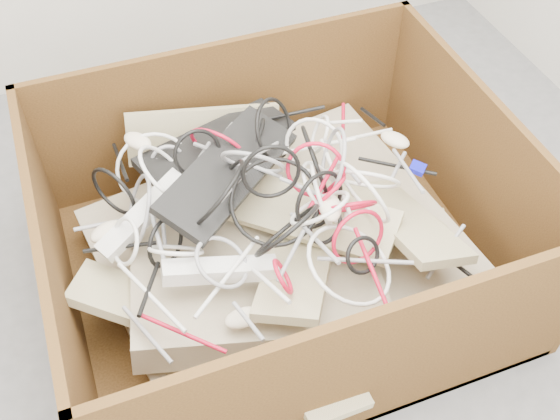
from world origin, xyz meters
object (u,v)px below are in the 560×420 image
object	(u,v)px
cardboard_box	(276,251)
power_strip_right	(220,270)
power_strip_left	(143,215)
vga_plug	(418,168)

from	to	relation	value
cardboard_box	power_strip_right	world-z (taller)	cardboard_box
power_strip_left	power_strip_right	size ratio (longest dim) A/B	1.01
power_strip_left	vga_plug	distance (m)	0.83
power_strip_right	cardboard_box	bearing A→B (deg)	44.86
cardboard_box	power_strip_left	bearing A→B (deg)	166.08
cardboard_box	vga_plug	distance (m)	0.50
cardboard_box	vga_plug	size ratio (longest dim) A/B	29.56
vga_plug	power_strip_right	bearing A→B (deg)	-122.42
vga_plug	cardboard_box	bearing A→B (deg)	-135.58
cardboard_box	power_strip_right	size ratio (longest dim) A/B	4.30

